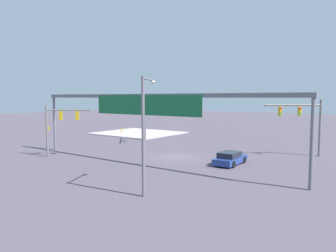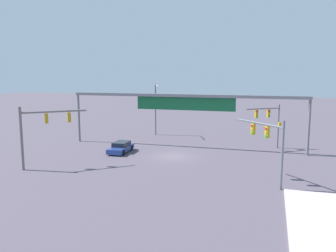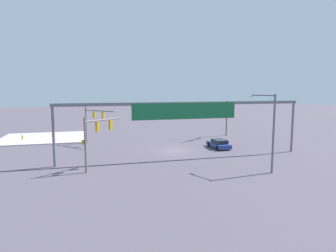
% 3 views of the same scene
% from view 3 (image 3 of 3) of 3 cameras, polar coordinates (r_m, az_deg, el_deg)
% --- Properties ---
extents(ground_plane, '(207.97, 207.97, 0.00)m').
position_cam_3_polar(ground_plane, '(38.59, 1.28, -4.74)').
color(ground_plane, '#4F4652').
extents(sidewalk_corner, '(13.12, 11.80, 0.15)m').
position_cam_3_polar(sidewalk_corner, '(51.83, -23.02, -2.14)').
color(sidewalk_corner, '#B1A2A7').
rests_on(sidewalk_corner, ground).
extents(traffic_signal_near_corner, '(3.96, 4.22, 5.47)m').
position_cam_3_polar(traffic_signal_near_corner, '(43.63, -14.34, 1.45)').
color(traffic_signal_near_corner, slate).
rests_on(traffic_signal_near_corner, ground).
extents(traffic_signal_opposite_side, '(3.96, 2.91, 5.36)m').
position_cam_3_polar(traffic_signal_opposite_side, '(29.57, -13.98, -1.41)').
color(traffic_signal_opposite_side, slate).
rests_on(traffic_signal_opposite_side, ground).
extents(traffic_signal_cross_street, '(4.82, 4.15, 6.00)m').
position_cam_3_polar(traffic_signal_cross_street, '(49.56, 10.63, 2.57)').
color(traffic_signal_cross_street, slate).
rests_on(traffic_signal_cross_street, ground).
extents(streetlamp_curved_arm, '(1.46, 2.78, 7.54)m').
position_cam_3_polar(streetlamp_curved_arm, '(29.53, 19.25, -0.06)').
color(streetlamp_curved_arm, slate).
rests_on(streetlamp_curved_arm, ground).
extents(overhead_sign_gantry, '(28.92, 0.43, 6.55)m').
position_cam_3_polar(overhead_sign_gantry, '(33.34, 3.50, 3.13)').
color(overhead_sign_gantry, slate).
rests_on(overhead_sign_gantry, ground).
extents(sedan_car_approaching, '(1.98, 4.29, 1.21)m').
position_cam_3_polar(sedan_car_approaching, '(40.51, 9.85, -3.45)').
color(sedan_car_approaching, navy).
rests_on(sedan_car_approaching, ground).
extents(fire_hydrant_on_curb, '(0.33, 0.22, 0.71)m').
position_cam_3_polar(fire_hydrant_on_curb, '(51.31, -26.44, -1.95)').
color(fire_hydrant_on_curb, gold).
rests_on(fire_hydrant_on_curb, sidewalk_corner).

